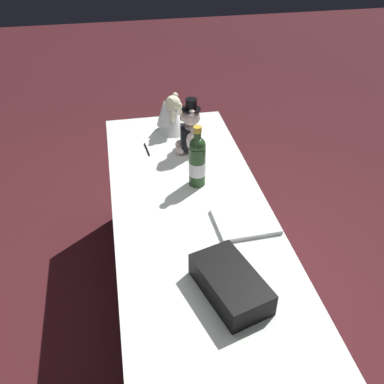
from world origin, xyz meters
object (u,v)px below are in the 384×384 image
(champagne_bottle, at_px, (197,161))
(gift_case_black, at_px, (230,284))
(guestbook, at_px, (245,221))
(signing_pen, at_px, (147,149))
(teddy_bear_groom, at_px, (190,131))
(teddy_bear_bride, at_px, (171,116))

(champagne_bottle, relative_size, gift_case_black, 0.88)
(gift_case_black, height_order, guestbook, gift_case_black)
(signing_pen, bearing_deg, gift_case_black, -169.97)
(signing_pen, relative_size, guestbook, 0.53)
(teddy_bear_groom, xyz_separation_m, guestbook, (-0.64, -0.12, -0.11))
(teddy_bear_groom, relative_size, champagne_bottle, 0.98)
(teddy_bear_groom, height_order, gift_case_black, teddy_bear_groom)
(teddy_bear_bride, height_order, signing_pen, teddy_bear_bride)
(champagne_bottle, bearing_deg, teddy_bear_groom, -3.92)
(champagne_bottle, relative_size, guestbook, 1.19)
(teddy_bear_bride, height_order, gift_case_black, teddy_bear_bride)
(teddy_bear_bride, bearing_deg, gift_case_black, -178.99)
(teddy_bear_bride, relative_size, gift_case_black, 0.66)
(signing_pen, height_order, gift_case_black, gift_case_black)
(teddy_bear_groom, distance_m, gift_case_black, 1.00)
(teddy_bear_groom, distance_m, signing_pen, 0.26)
(teddy_bear_bride, distance_m, champagne_bottle, 0.55)
(teddy_bear_bride, distance_m, gift_case_black, 1.24)
(gift_case_black, relative_size, guestbook, 1.35)
(signing_pen, bearing_deg, teddy_bear_bride, -41.47)
(teddy_bear_groom, relative_size, guestbook, 1.17)
(champagne_bottle, xyz_separation_m, signing_pen, (0.36, 0.21, -0.13))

